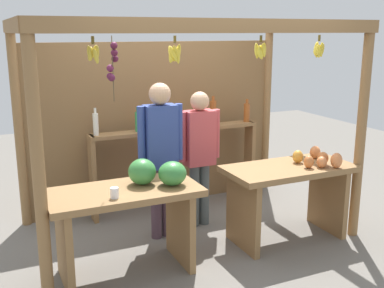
# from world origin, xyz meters

# --- Properties ---
(ground_plane) EXTENTS (12.00, 12.00, 0.00)m
(ground_plane) POSITION_xyz_m (0.00, 0.00, 0.00)
(ground_plane) COLOR slate
(ground_plane) RESTS_ON ground
(market_stall) EXTENTS (3.28, 1.84, 2.23)m
(market_stall) POSITION_xyz_m (-0.00, 0.40, 1.30)
(market_stall) COLOR olive
(market_stall) RESTS_ON ground
(fruit_counter_left) EXTENTS (1.33, 0.64, 1.02)m
(fruit_counter_left) POSITION_xyz_m (-0.80, -0.65, 0.64)
(fruit_counter_left) COLOR olive
(fruit_counter_left) RESTS_ON ground
(fruit_counter_right) EXTENTS (1.33, 0.64, 0.95)m
(fruit_counter_right) POSITION_xyz_m (0.89, -0.66, 0.59)
(fruit_counter_right) COLOR olive
(fruit_counter_right) RESTS_ON ground
(bottle_shelf_unit) EXTENTS (2.10, 0.22, 1.36)m
(bottle_shelf_unit) POSITION_xyz_m (0.19, 0.65, 0.78)
(bottle_shelf_unit) COLOR olive
(bottle_shelf_unit) RESTS_ON ground
(vendor_man) EXTENTS (0.48, 0.22, 1.63)m
(vendor_man) POSITION_xyz_m (-0.30, -0.07, 0.98)
(vendor_man) COLOR #4E3846
(vendor_man) RESTS_ON ground
(vendor_woman) EXTENTS (0.48, 0.20, 1.50)m
(vendor_woman) POSITION_xyz_m (0.19, 0.05, 0.89)
(vendor_woman) COLOR #475153
(vendor_woman) RESTS_ON ground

